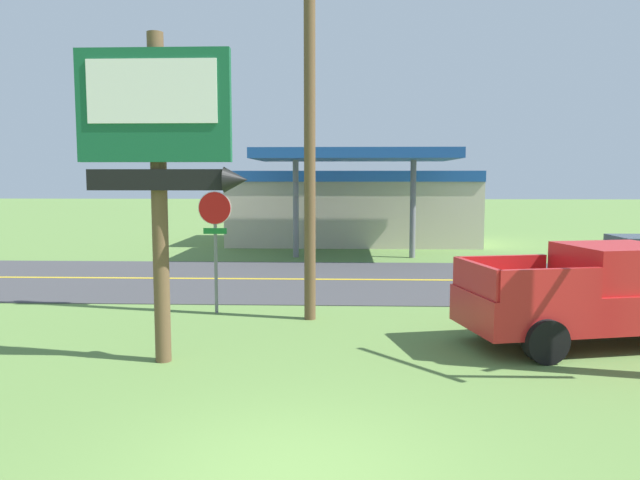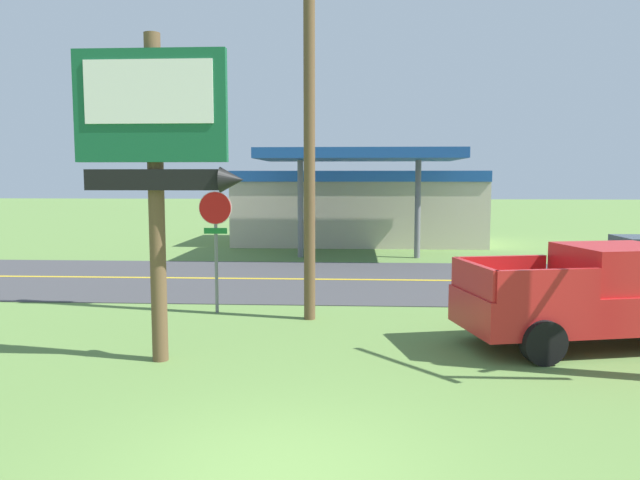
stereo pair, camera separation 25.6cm
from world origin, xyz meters
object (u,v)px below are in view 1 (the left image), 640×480
object	(u,v)px
pickup_red_parked_on_lawn	(598,296)
utility_pole	(310,92)
motel_sign	(160,143)
stop_sign	(215,230)
gas_station	(352,205)

from	to	relation	value
pickup_red_parked_on_lawn	utility_pole	bearing A→B (deg)	161.59
motel_sign	utility_pole	size ratio (longest dim) A/B	0.59
utility_pole	pickup_red_parked_on_lawn	bearing A→B (deg)	-18.41
motel_sign	utility_pole	xyz separation A→B (m)	(2.36, 3.50, 1.33)
stop_sign	pickup_red_parked_on_lawn	bearing A→B (deg)	-17.00
motel_sign	stop_sign	bearing A→B (deg)	89.15
motel_sign	utility_pole	world-z (taller)	utility_pole
stop_sign	utility_pole	size ratio (longest dim) A/B	0.30
utility_pole	pickup_red_parked_on_lawn	world-z (taller)	utility_pole
motel_sign	pickup_red_parked_on_lawn	size ratio (longest dim) A/B	1.04
utility_pole	gas_station	world-z (taller)	utility_pole
utility_pole	gas_station	size ratio (longest dim) A/B	0.81
utility_pole	pickup_red_parked_on_lawn	distance (m)	7.39
gas_station	pickup_red_parked_on_lawn	xyz separation A→B (m)	(4.57, -18.69, -0.98)
motel_sign	pickup_red_parked_on_lawn	xyz separation A→B (m)	(8.12, 1.58, -2.89)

